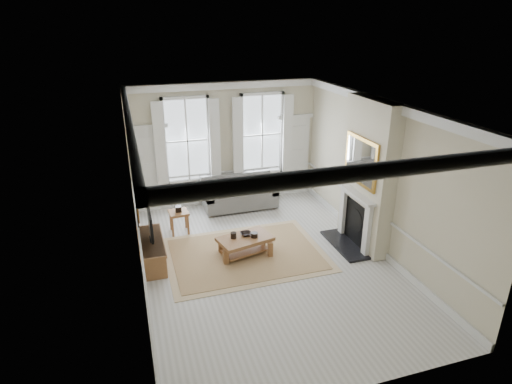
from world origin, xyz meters
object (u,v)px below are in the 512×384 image
object	(u,v)px
side_table	(179,216)
coffee_table	(245,241)
sofa	(239,194)
tv_stand	(152,251)

from	to	relation	value
side_table	coffee_table	size ratio (longest dim) A/B	0.43
sofa	side_table	bearing A→B (deg)	-149.49
coffee_table	side_table	bearing A→B (deg)	115.45
side_table	coffee_table	bearing A→B (deg)	-51.07
coffee_table	tv_stand	size ratio (longest dim) A/B	0.87
side_table	tv_stand	distance (m)	1.46
sofa	side_table	world-z (taller)	sofa
tv_stand	sofa	bearing A→B (deg)	41.73
side_table	tv_stand	size ratio (longest dim) A/B	0.37
sofa	coffee_table	bearing A→B (deg)	-102.28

